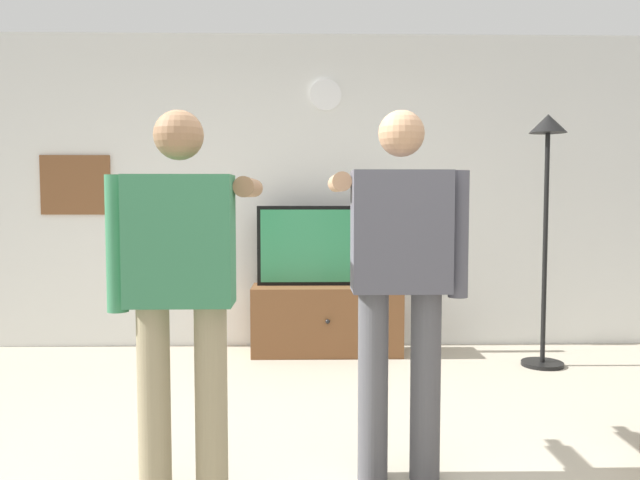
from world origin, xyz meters
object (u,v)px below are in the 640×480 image
at_px(tv_stand, 327,320).
at_px(floor_lamp, 547,187).
at_px(person_standing_nearer_couch, 400,271).
at_px(wall_clock, 326,95).
at_px(framed_picture, 76,185).
at_px(television, 327,246).
at_px(person_standing_nearer_lamp, 182,281).

distance_m(tv_stand, floor_lamp, 2.04).
distance_m(tv_stand, person_standing_nearer_couch, 2.49).
bearing_deg(person_standing_nearer_couch, tv_stand, 96.12).
relative_size(wall_clock, framed_picture, 0.45).
relative_size(tv_stand, television, 1.07).
bearing_deg(tv_stand, framed_picture, 172.19).
xyz_separation_m(wall_clock, person_standing_nearer_lamp, (-0.71, -2.85, -1.22)).
xyz_separation_m(television, floor_lamp, (1.66, -0.47, 0.48)).
height_order(framed_picture, person_standing_nearer_couch, person_standing_nearer_couch).
height_order(wall_clock, person_standing_nearer_couch, wall_clock).
distance_m(floor_lamp, person_standing_nearer_couch, 2.44).
distance_m(tv_stand, framed_picture, 2.45).
distance_m(television, person_standing_nearer_lamp, 2.71).
bearing_deg(floor_lamp, person_standing_nearer_couch, -125.83).
bearing_deg(framed_picture, tv_stand, -7.81).
relative_size(tv_stand, framed_picture, 2.08).
xyz_separation_m(framed_picture, person_standing_nearer_lamp, (1.45, -2.86, -0.45)).
relative_size(tv_stand, floor_lamp, 0.64).
bearing_deg(television, floor_lamp, -15.94).
height_order(tv_stand, television, television).
bearing_deg(person_standing_nearer_lamp, person_standing_nearer_couch, 11.04).
distance_m(wall_clock, framed_picture, 2.29).
height_order(framed_picture, floor_lamp, floor_lamp).
distance_m(wall_clock, person_standing_nearer_couch, 2.94).
height_order(tv_stand, floor_lamp, floor_lamp).
bearing_deg(floor_lamp, tv_stand, 165.55).
distance_m(tv_stand, person_standing_nearer_lamp, 2.74).
bearing_deg(floor_lamp, television, 164.06).
bearing_deg(person_standing_nearer_couch, framed_picture, 132.01).
distance_m(television, person_standing_nearer_couch, 2.44).
relative_size(framed_picture, person_standing_nearer_lamp, 0.35).
bearing_deg(floor_lamp, person_standing_nearer_lamp, -137.95).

